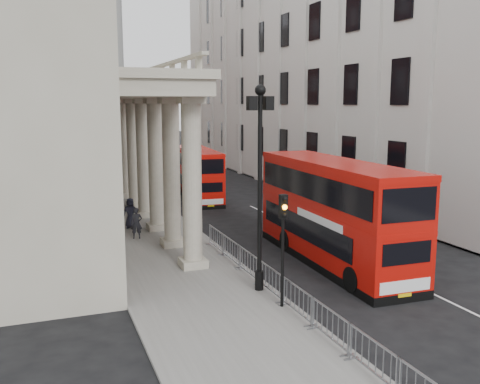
{
  "coord_description": "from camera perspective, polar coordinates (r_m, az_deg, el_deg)",
  "views": [
    {
      "loc": [
        -8.78,
        -15.46,
        7.74
      ],
      "look_at": [
        0.62,
        9.49,
        3.28
      ],
      "focal_mm": 40.0,
      "sensor_mm": 36.0,
      "label": 1
    }
  ],
  "objects": [
    {
      "name": "lamp_post_mid",
      "position": [
        36.51,
        -7.67,
        4.97
      ],
      "size": [
        1.05,
        0.44,
        8.32
      ],
      "color": "black",
      "rests_on": "sidewalk_west"
    },
    {
      "name": "bus_near",
      "position": [
        26.18,
        9.96,
        -1.94
      ],
      "size": [
        3.1,
        11.65,
        5.0
      ],
      "rotation": [
        0.0,
        0.0,
        -0.03
      ],
      "color": "#B80E08",
      "rests_on": "ground"
    },
    {
      "name": "ground",
      "position": [
        19.39,
        8.45,
        -14.12
      ],
      "size": [
        260.0,
        260.0,
        0.0
      ],
      "primitive_type": "plane",
      "color": "black",
      "rests_on": "ground"
    },
    {
      "name": "traffic_light",
      "position": [
        19.86,
        4.62,
        -4.02
      ],
      "size": [
        0.28,
        0.33,
        4.3
      ],
      "color": "black",
      "rests_on": "sidewalk_west"
    },
    {
      "name": "kerb",
      "position": [
        46.93,
        -9.65,
        -0.04
      ],
      "size": [
        0.2,
        140.0,
        0.14
      ],
      "primitive_type": "cube",
      "color": "slate",
      "rests_on": "ground"
    },
    {
      "name": "pedestrian_c",
      "position": [
        33.53,
        -11.61,
        -2.21
      ],
      "size": [
        1.07,
        0.92,
        1.86
      ],
      "primitive_type": "imported",
      "rotation": [
        0.0,
        0.0,
        5.85
      ],
      "color": "black",
      "rests_on": "sidewalk_west"
    },
    {
      "name": "east_building",
      "position": [
        53.76,
        7.12,
        14.51
      ],
      "size": [
        8.0,
        55.0,
        25.0
      ],
      "primitive_type": "cube",
      "color": "silver",
      "rests_on": "ground"
    },
    {
      "name": "crowd_barriers",
      "position": [
        20.83,
        4.62,
        -10.37
      ],
      "size": [
        0.5,
        18.75,
        1.1
      ],
      "color": "gray",
      "rests_on": "sidewalk_west"
    },
    {
      "name": "west_building_far",
      "position": [
        95.51,
        -22.04,
        10.17
      ],
      "size": [
        9.0,
        30.0,
        20.0
      ],
      "primitive_type": "cube",
      "color": "#9E9884",
      "rests_on": "ground"
    },
    {
      "name": "pedestrian_a",
      "position": [
        30.86,
        -10.98,
        -3.29
      ],
      "size": [
        0.71,
        0.53,
        1.76
      ],
      "primitive_type": "imported",
      "rotation": [
        0.0,
        0.0,
        -0.18
      ],
      "color": "black",
      "rests_on": "sidewalk_west"
    },
    {
      "name": "sidewalk_west",
      "position": [
        46.47,
        -13.22,
        -0.27
      ],
      "size": [
        6.0,
        140.0,
        0.12
      ],
      "primitive_type": "cube",
      "color": "slate",
      "rests_on": "ground"
    },
    {
      "name": "lamp_post_north",
      "position": [
        52.19,
        -11.67,
        6.2
      ],
      "size": [
        1.05,
        0.44,
        8.32
      ],
      "color": "black",
      "rests_on": "sidewalk_west"
    },
    {
      "name": "bus_far",
      "position": [
        43.41,
        -4.46,
        2.03
      ],
      "size": [
        3.11,
        9.55,
        4.05
      ],
      "rotation": [
        0.0,
        0.0,
        -0.09
      ],
      "color": "red",
      "rests_on": "ground"
    },
    {
      "name": "sidewalk_east",
      "position": [
        51.21,
        5.39,
        0.83
      ],
      "size": [
        3.0,
        140.0,
        0.12
      ],
      "primitive_type": "cube",
      "color": "slate",
      "rests_on": "ground"
    },
    {
      "name": "portico_building",
      "position": [
        33.55,
        -23.68,
        5.73
      ],
      "size": [
        9.0,
        28.0,
        12.0
      ],
      "primitive_type": "cube",
      "color": "#9E9884",
      "rests_on": "ground"
    },
    {
      "name": "brick_building",
      "position": [
        63.57,
        -22.67,
        11.72
      ],
      "size": [
        9.0,
        32.0,
        22.0
      ],
      "primitive_type": "cube",
      "color": "maroon",
      "rests_on": "ground"
    },
    {
      "name": "lamp_post_south",
      "position": [
        21.3,
        2.13,
        1.87
      ],
      "size": [
        1.05,
        0.44,
        8.32
      ],
      "color": "black",
      "rests_on": "sidewalk_west"
    },
    {
      "name": "monument_column",
      "position": [
        108.79,
        -13.16,
        13.6
      ],
      "size": [
        8.0,
        8.0,
        54.2
      ],
      "color": "#60605E",
      "rests_on": "ground"
    },
    {
      "name": "pedestrian_b",
      "position": [
        35.65,
        -13.84,
        -1.62
      ],
      "size": [
        1.05,
        0.92,
        1.83
      ],
      "primitive_type": "imported",
      "rotation": [
        0.0,
        0.0,
        3.44
      ],
      "color": "black",
      "rests_on": "sidewalk_west"
    }
  ]
}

